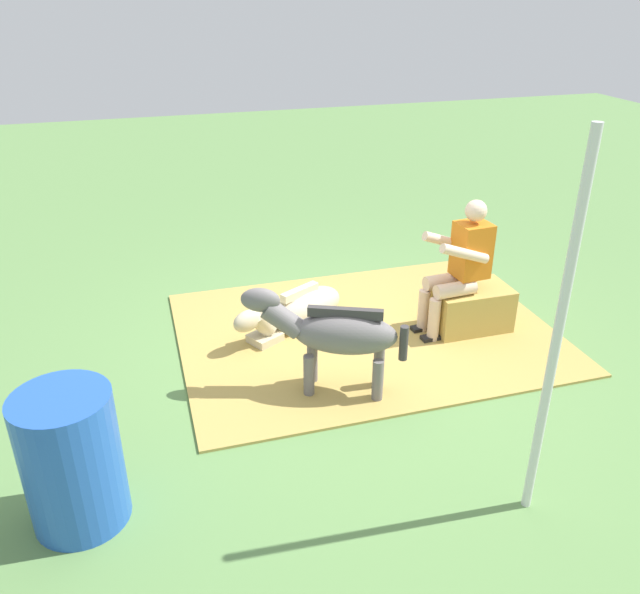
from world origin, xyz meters
TOP-DOWN VIEW (x-y plane):
  - ground_plane at (0.00, 0.00)m, footprint 24.00×24.00m
  - hay_patch at (-0.27, -0.20)m, footprint 3.56×2.68m
  - hay_bale at (-1.27, -0.00)m, footprint 0.74×0.47m
  - person_seated at (-1.11, 0.01)m, footprint 0.68×0.44m
  - pony_standing at (0.33, 0.64)m, footprint 1.27×0.73m
  - pony_lying at (0.33, -0.50)m, footprint 1.30×0.89m
  - water_barrel at (2.29, 1.53)m, footprint 0.60×0.60m
  - tent_pole_left at (-0.50, 2.24)m, footprint 0.06×0.06m

SIDE VIEW (x-z plane):
  - ground_plane at x=0.00m, z-range 0.00..0.00m
  - hay_patch at x=-0.27m, z-range 0.00..0.02m
  - pony_lying at x=0.33m, z-range -0.02..0.40m
  - hay_bale at x=-1.27m, z-range 0.00..0.44m
  - water_barrel at x=2.29m, z-range 0.00..0.92m
  - pony_standing at x=0.33m, z-range 0.09..1.01m
  - person_seated at x=-1.11m, z-range 0.06..1.39m
  - tent_pole_left at x=-0.50m, z-range 0.00..2.48m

